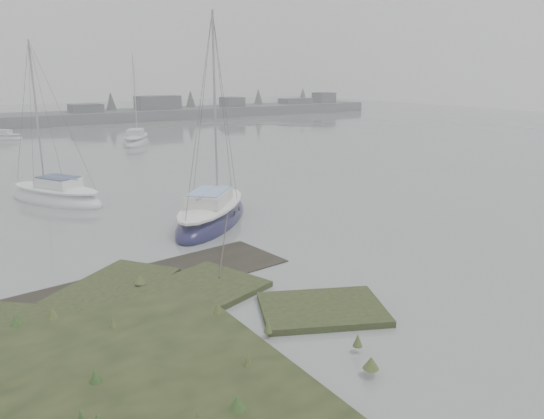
# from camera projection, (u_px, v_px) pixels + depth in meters

# --- Properties ---
(ground) EXTENTS (160.00, 160.00, 0.00)m
(ground) POSITION_uv_depth(u_px,v_px,m) (62.00, 164.00, 39.65)
(ground) COLOR slate
(ground) RESTS_ON ground
(far_shoreline) EXTENTS (60.00, 8.00, 4.15)m
(far_shoreline) POSITION_uv_depth(u_px,v_px,m) (199.00, 111.00, 79.48)
(far_shoreline) COLOR #4C4F51
(far_shoreline) RESTS_ON ground
(sailboat_main) EXTENTS (6.68, 6.70, 10.05)m
(sailboat_main) POSITION_uv_depth(u_px,v_px,m) (212.00, 216.00, 24.22)
(sailboat_main) COLOR #121133
(sailboat_main) RESTS_ON ground
(sailboat_white) EXTENTS (4.86, 6.54, 8.93)m
(sailboat_white) POSITION_uv_depth(u_px,v_px,m) (56.00, 197.00, 28.03)
(sailboat_white) COLOR silver
(sailboat_white) RESTS_ON ground
(sailboat_far_b) EXTENTS (4.94, 6.64, 9.05)m
(sailboat_far_b) POSITION_uv_depth(u_px,v_px,m) (136.00, 141.00, 50.34)
(sailboat_far_b) COLOR #A7ABAF
(sailboat_far_b) RESTS_ON ground
(sailboat_far_c) EXTENTS (4.39, 4.11, 6.40)m
(sailboat_far_c) POSITION_uv_depth(u_px,v_px,m) (2.00, 138.00, 53.37)
(sailboat_far_c) COLOR silver
(sailboat_far_c) RESTS_ON ground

